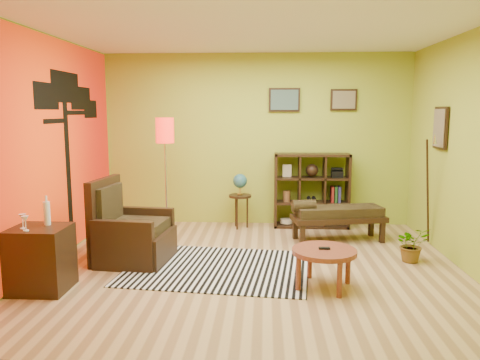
# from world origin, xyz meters

# --- Properties ---
(ground) EXTENTS (5.00, 5.00, 0.00)m
(ground) POSITION_xyz_m (0.00, 0.00, 0.00)
(ground) COLOR tan
(ground) RESTS_ON ground
(room_shell) EXTENTS (5.04, 4.54, 2.82)m
(room_shell) POSITION_xyz_m (-0.09, 0.01, 1.80)
(room_shell) COLOR #9DB132
(room_shell) RESTS_ON ground
(zebra_rug) EXTENTS (2.31, 1.83, 0.01)m
(zebra_rug) POSITION_xyz_m (-0.42, -0.08, 0.01)
(zebra_rug) COLOR silver
(zebra_rug) RESTS_ON ground
(coffee_table) EXTENTS (0.68, 0.68, 0.44)m
(coffee_table) POSITION_xyz_m (0.78, -0.62, 0.36)
(coffee_table) COLOR brown
(coffee_table) RESTS_ON ground
(armchair) EXTENTS (0.95, 0.95, 1.04)m
(armchair) POSITION_xyz_m (-1.55, 0.15, 0.32)
(armchair) COLOR black
(armchair) RESTS_ON ground
(side_cabinet) EXTENTS (0.58, 0.52, 1.00)m
(side_cabinet) POSITION_xyz_m (-2.20, -0.86, 0.34)
(side_cabinet) COLOR black
(side_cabinet) RESTS_ON ground
(floor_lamp) EXTENTS (0.27, 0.27, 1.78)m
(floor_lamp) POSITION_xyz_m (-1.29, 1.19, 1.44)
(floor_lamp) COLOR silver
(floor_lamp) RESTS_ON ground
(globe_table) EXTENTS (0.36, 0.36, 0.88)m
(globe_table) POSITION_xyz_m (-0.25, 1.90, 0.67)
(globe_table) COLOR black
(globe_table) RESTS_ON ground
(cube_shelf) EXTENTS (1.20, 0.35, 1.20)m
(cube_shelf) POSITION_xyz_m (0.91, 2.03, 0.60)
(cube_shelf) COLOR black
(cube_shelf) RESTS_ON ground
(bench) EXTENTS (1.40, 0.73, 0.62)m
(bench) POSITION_xyz_m (1.18, 1.21, 0.40)
(bench) COLOR black
(bench) RESTS_ON ground
(potted_plant) EXTENTS (0.48, 0.52, 0.35)m
(potted_plant) POSITION_xyz_m (1.99, 0.30, 0.18)
(potted_plant) COLOR #26661E
(potted_plant) RESTS_ON ground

